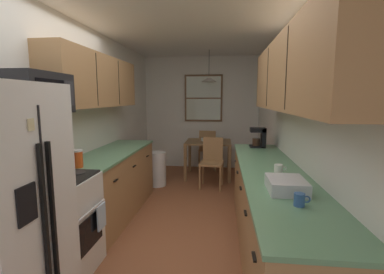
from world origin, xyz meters
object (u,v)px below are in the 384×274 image
object	(u,v)px
stove_range	(57,225)
dining_chair_far	(208,148)
dining_table	(208,147)
table_serving_bowl	(206,139)
dish_rack	(286,185)
dining_chair_near	(212,160)
coffee_maker	(260,137)
mug_spare	(300,200)
storage_canister	(78,159)
trash_bin	(157,169)
microwave_over_range	(35,93)
mug_by_coffeemaker	(279,169)

from	to	relation	value
stove_range	dining_chair_far	world-z (taller)	stove_range
dining_table	table_serving_bowl	bearing A→B (deg)	140.55
dish_rack	table_serving_bowl	xyz separation A→B (m)	(-0.82, 3.42, -0.17)
dining_table	dining_chair_near	size ratio (longest dim) A/B	1.01
coffee_maker	mug_spare	distance (m)	2.23
dining_table	storage_canister	xyz separation A→B (m)	(-1.21, -2.86, 0.37)
trash_bin	dish_rack	xyz separation A→B (m)	(1.69, -2.72, 0.64)
table_serving_bowl	microwave_over_range	bearing A→B (deg)	-111.01
trash_bin	mug_by_coffeemaker	size ratio (longest dim) A/B	5.37
dining_table	mug_spare	world-z (taller)	mug_spare
table_serving_bowl	dining_chair_near	bearing A→B (deg)	-77.20
dining_chair_far	dish_rack	xyz separation A→B (m)	(0.81, -3.98, 0.45)
dining_chair_far	table_serving_bowl	xyz separation A→B (m)	(-0.01, -0.56, 0.28)
trash_bin	table_serving_bowl	size ratio (longest dim) A/B	2.92
dish_rack	microwave_over_range	bearing A→B (deg)	177.45
mug_by_coffeemaker	storage_canister	bearing A→B (deg)	179.49
dining_chair_near	table_serving_bowl	world-z (taller)	dining_chair_near
dish_rack	trash_bin	bearing A→B (deg)	121.83
stove_range	dining_chair_far	size ratio (longest dim) A/B	1.22
table_serving_bowl	stove_range	bearing A→B (deg)	-109.29
dining_table	coffee_maker	bearing A→B (deg)	-60.32
dining_table	dish_rack	distance (m)	3.48
stove_range	coffee_maker	distance (m)	2.80
dish_rack	table_serving_bowl	distance (m)	3.52
mug_by_coffeemaker	trash_bin	bearing A→B (deg)	127.90
stove_range	dining_chair_near	xyz separation A→B (m)	(1.31, 2.69, 0.03)
mug_by_coffeemaker	dish_rack	world-z (taller)	dish_rack
dining_table	dish_rack	size ratio (longest dim) A/B	2.67
microwave_over_range	coffee_maker	world-z (taller)	microwave_over_range
dining_chair_near	mug_spare	size ratio (longest dim) A/B	8.29
stove_range	dining_chair_far	xyz separation A→B (m)	(1.17, 3.89, 0.03)
mug_by_coffeemaker	dining_table	bearing A→B (deg)	105.88
dining_chair_far	microwave_over_range	bearing A→B (deg)	-108.31
mug_by_coffeemaker	microwave_over_range	bearing A→B (deg)	-169.22
trash_bin	mug_by_coffeemaker	xyz separation A→B (m)	(1.73, -2.22, 0.63)
microwave_over_range	mug_by_coffeemaker	xyz separation A→B (m)	(2.14, 0.41, -0.71)
trash_bin	mug_spare	size ratio (longest dim) A/B	5.79
dining_table	microwave_over_range	bearing A→B (deg)	-111.88
microwave_over_range	dining_chair_near	bearing A→B (deg)	62.13
coffee_maker	dish_rack	world-z (taller)	coffee_maker
dining_table	table_serving_bowl	size ratio (longest dim) A/B	4.22
dining_table	dining_chair_far	xyz separation A→B (m)	(-0.03, 0.60, -0.13)
dining_chair_near	mug_by_coffeemaker	size ratio (longest dim) A/B	7.68
dining_chair_far	trash_bin	world-z (taller)	dining_chair_far
stove_range	dining_chair_near	world-z (taller)	stove_range
mug_spare	table_serving_bowl	distance (m)	3.81
stove_range	mug_by_coffeemaker	distance (m)	2.12
dining_table	mug_by_coffeemaker	bearing A→B (deg)	-74.12
microwave_over_range	storage_canister	xyz separation A→B (m)	(0.11, 0.43, -0.67)
dining_table	storage_canister	size ratio (longest dim) A/B	4.93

